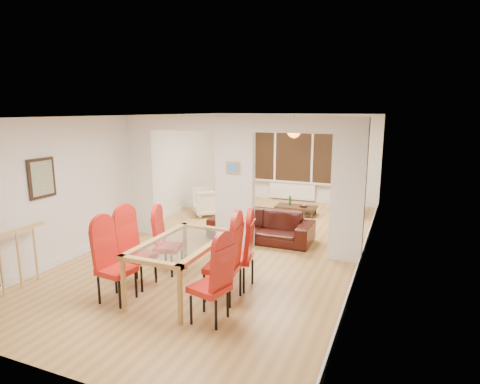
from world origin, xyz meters
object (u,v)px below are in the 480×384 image
Objects in this scene: dining_chair_lc at (168,243)px; dining_chair_rb at (222,261)px; dining_chair_la at (116,264)px; armchair at (209,201)px; dining_chair_rc at (237,253)px; bowl at (303,206)px; dining_chair_lb at (138,251)px; television at (348,204)px; dining_chair_ra at (209,282)px; dining_table at (183,267)px; person at (228,179)px; bottle at (290,200)px; coffee_table at (296,210)px; sofa at (261,225)px.

dining_chair_rb reaches higher than dining_chair_lc.
armchair is at bearing 107.87° from dining_chair_la.
dining_chair_rc reaches higher than bowl.
dining_chair_lb is at bearing -104.97° from bowl.
armchair is 0.76× the size of television.
dining_chair_la reaches higher than dining_chair_ra.
dining_chair_ra reaches higher than dining_table.
dining_chair_lc is 4.07m from person.
bottle is (-1.44, -0.52, 0.07)m from television.
dining_chair_rc is at bearing -89.12° from bowl.
dining_chair_lb is 1.42m from dining_chair_rb.
person is (-0.57, 5.17, 0.37)m from dining_chair_la.
dining_table is 1.67× the size of coffee_table.
dining_chair_ra is 1.05× the size of television.
dining_table is at bearing -94.48° from coffee_table.
dining_chair_rb is 1.50× the size of armchair.
dining_chair_lc is at bearing 150.52° from television.
dining_table is 0.85m from dining_chair_rc.
dining_chair_la is at bearing -75.51° from dining_chair_lb.
television is 0.99× the size of coffee_table.
sofa is (1.01, 2.86, -0.25)m from dining_chair_lb.
coffee_table is at bearing 100.39° from person.
dining_chair_la is 6.71m from television.
dining_chair_ra is at bearing -98.23° from dining_chair_rc.
dining_chair_lb reaches higher than armchair.
coffee_table is 5.05× the size of bowl.
dining_chair_rb is (1.42, 0.07, 0.03)m from dining_chair_lb.
dining_chair_rc reaches higher than dining_chair_la.
person is 8.96× the size of bowl.
dining_chair_lc is at bearing 154.01° from dining_chair_ra.
dining_chair_rb is 1.14× the size of television.
dining_chair_lc is 1.39m from dining_chair_rb.
dining_chair_la is at bearing -0.85° from person.
dining_chair_rc is 4.37× the size of bottle.
dining_chair_rb is (1.27, -0.56, 0.08)m from dining_chair_lc.
dining_chair_lb is at bearing 176.39° from dining_chair_rb.
armchair is 0.43× the size of person.
television is 4.05× the size of bottle.
dining_chair_la is at bearing -26.14° from armchair.
dining_table is 2.82m from sofa.
dining_table is 4.59m from armchair.
television is (2.29, 5.08, -0.21)m from dining_chair_lc.
bowl is (0.36, 2.28, -0.05)m from sofa.
dining_table is at bearing -155.23° from dining_chair_rc.
coffee_table is (-0.34, 5.70, -0.42)m from dining_chair_ra.
dining_chair_rc is at bearing 163.91° from television.
dining_chair_lb reaches higher than dining_chair_lc.
person is 3.22m from television.
person reaches higher than dining_chair_rc.
dining_chair_la reaches higher than dining_chair_lc.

